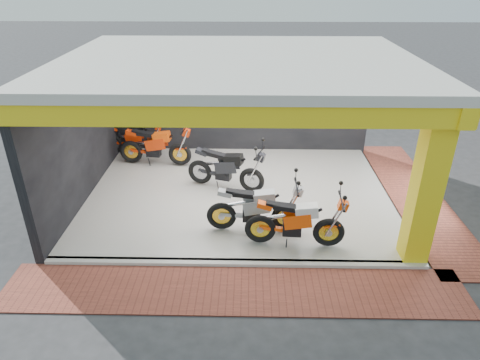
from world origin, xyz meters
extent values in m
plane|color=#2D2D30|center=(0.00, 0.00, 0.00)|extent=(80.00, 80.00, 0.00)
cube|color=silver|center=(0.00, 2.00, 0.05)|extent=(8.00, 6.00, 0.10)
cube|color=beige|center=(0.00, 2.00, 3.60)|extent=(8.40, 6.40, 0.20)
cube|color=black|center=(0.00, 5.10, 1.75)|extent=(8.20, 0.20, 3.50)
cube|color=black|center=(-4.10, 2.00, 1.75)|extent=(0.20, 6.20, 3.50)
cube|color=yellow|center=(3.75, -0.75, 1.75)|extent=(0.50, 0.50, 3.50)
cube|color=yellow|center=(0.00, -1.00, 3.30)|extent=(8.40, 0.30, 0.40)
cube|color=yellow|center=(4.00, 2.00, 3.30)|extent=(0.30, 6.40, 0.40)
cube|color=silver|center=(0.00, -1.02, 0.05)|extent=(8.00, 0.20, 0.10)
cube|color=brown|center=(0.00, -1.80, 0.01)|extent=(9.00, 1.40, 0.03)
cube|color=brown|center=(4.80, 2.00, 0.01)|extent=(1.40, 7.00, 0.03)
camera|label=1|loc=(0.25, -8.20, 5.69)|focal=32.00mm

